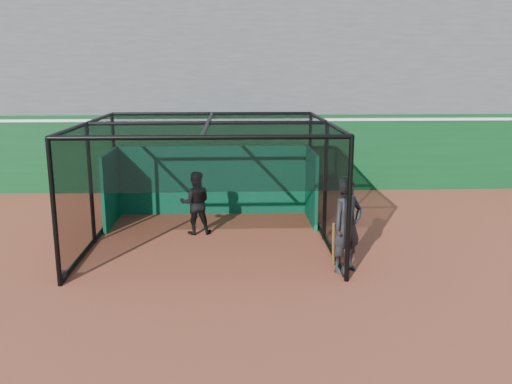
{
  "coord_description": "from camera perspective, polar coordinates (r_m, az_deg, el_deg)",
  "views": [
    {
      "loc": [
        0.11,
        -9.2,
        3.95
      ],
      "look_at": [
        0.59,
        2.0,
        1.4
      ],
      "focal_mm": 38.0,
      "sensor_mm": 36.0,
      "label": 1
    }
  ],
  "objects": [
    {
      "name": "ground",
      "position": [
        10.01,
        -2.93,
        -10.44
      ],
      "size": [
        120.0,
        120.0,
        0.0
      ],
      "primitive_type": "plane",
      "color": "#98442C",
      "rests_on": "ground"
    },
    {
      "name": "outfield_wall",
      "position": [
        17.9,
        -2.8,
        4.25
      ],
      "size": [
        50.0,
        0.5,
        2.5
      ],
      "color": "#0A3A18",
      "rests_on": "ground"
    },
    {
      "name": "grandstand",
      "position": [
        21.48,
        -2.85,
        14.21
      ],
      "size": [
        50.0,
        7.85,
        8.95
      ],
      "color": "#4C4C4F",
      "rests_on": "ground"
    },
    {
      "name": "batting_cage",
      "position": [
        12.52,
        -4.95,
        0.92
      ],
      "size": [
        5.48,
        5.3,
        2.77
      ],
      "color": "black",
      "rests_on": "ground"
    },
    {
      "name": "batter",
      "position": [
        13.24,
        -6.38,
        -1.14
      ],
      "size": [
        0.8,
        0.65,
        1.55
      ],
      "primitive_type": "imported",
      "rotation": [
        0.0,
        0.0,
        3.24
      ],
      "color": "black",
      "rests_on": "ground"
    },
    {
      "name": "on_deck_player",
      "position": [
        10.82,
        9.57,
        -3.51
      ],
      "size": [
        0.82,
        0.74,
        1.89
      ],
      "color": "black",
      "rests_on": "ground"
    }
  ]
}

